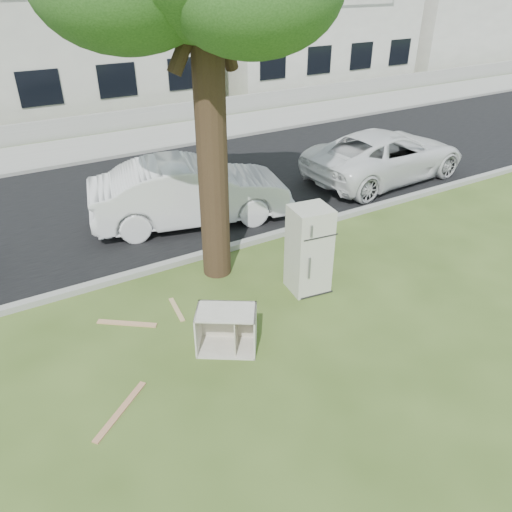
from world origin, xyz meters
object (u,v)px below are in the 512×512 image
fridge (309,250)px  cabinet (227,330)px  car_center (191,192)px  car_right (386,155)px

fridge → cabinet: 2.27m
cabinet → car_center: bearing=105.5°
car_center → car_right: bearing=-78.9°
car_center → cabinet: bearing=175.2°
fridge → cabinet: bearing=-152.3°
fridge → car_right: (5.21, 3.53, -0.14)m
fridge → car_center: fridge is taller
car_center → car_right: (5.87, -0.18, -0.07)m
fridge → car_center: 3.77m
fridge → car_right: fridge is taller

